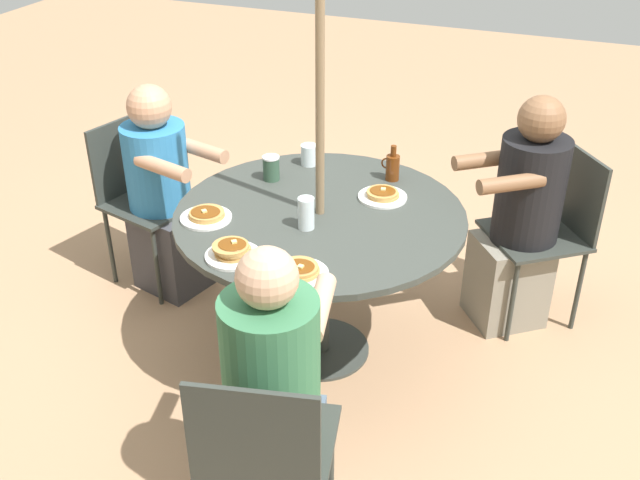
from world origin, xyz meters
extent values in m
plane|color=tan|center=(0.00, 0.00, 0.00)|extent=(12.00, 12.00, 0.00)
cylinder|color=#383D38|center=(0.00, 0.00, 0.01)|extent=(0.47, 0.47, 0.01)
cylinder|color=#383D38|center=(0.00, 0.00, 0.36)|extent=(0.09, 0.09, 0.72)
cylinder|color=#383D38|center=(0.00, 0.00, 0.73)|extent=(1.26, 1.26, 0.03)
cylinder|color=#846B4C|center=(0.00, 0.00, 1.10)|extent=(0.04, 0.04, 2.21)
cylinder|color=#333833|center=(-0.82, -0.40, 0.23)|extent=(0.02, 0.02, 0.45)
cylinder|color=#333833|center=(-0.60, -0.68, 0.23)|extent=(0.02, 0.02, 0.45)
cylinder|color=#333833|center=(-1.10, -0.62, 0.23)|extent=(0.02, 0.02, 0.45)
cylinder|color=#333833|center=(-0.89, -0.90, 0.23)|extent=(0.02, 0.02, 0.45)
cube|color=#333833|center=(-0.85, -0.65, 0.46)|extent=(0.59, 0.59, 0.02)
cube|color=#333833|center=(-1.01, -0.77, 0.67)|extent=(0.26, 0.33, 0.40)
cube|color=gray|center=(-0.77, -0.58, 0.23)|extent=(0.44, 0.44, 0.45)
cylinder|color=black|center=(-0.81, -0.61, 0.71)|extent=(0.32, 0.32, 0.52)
sphere|color=brown|center=(-0.81, -0.61, 1.06)|extent=(0.21, 0.21, 0.21)
cylinder|color=brown|center=(-0.74, -0.40, 0.83)|extent=(0.28, 0.24, 0.07)
cylinder|color=brown|center=(-0.58, -0.60, 0.83)|extent=(0.28, 0.24, 0.07)
cylinder|color=#333833|center=(0.82, -0.40, 0.23)|extent=(0.02, 0.02, 0.45)
cylinder|color=#333833|center=(0.91, -0.05, 0.23)|extent=(0.02, 0.02, 0.45)
cylinder|color=#333833|center=(1.17, -0.49, 0.23)|extent=(0.02, 0.02, 0.45)
cylinder|color=#333833|center=(1.25, -0.14, 0.23)|extent=(0.02, 0.02, 0.45)
cube|color=#333833|center=(1.04, -0.27, 0.46)|extent=(0.51, 0.51, 0.02)
cube|color=#333833|center=(1.23, -0.32, 0.67)|extent=(0.12, 0.39, 0.40)
cube|color=#3D3D42|center=(0.93, -0.24, 0.23)|extent=(0.40, 0.38, 0.45)
cylinder|color=teal|center=(0.98, -0.25, 0.68)|extent=(0.32, 0.32, 0.45)
sphere|color=tan|center=(0.98, -0.25, 1.00)|extent=(0.22, 0.22, 0.22)
cylinder|color=tan|center=(0.76, -0.33, 0.78)|extent=(0.33, 0.15, 0.07)
cylinder|color=tan|center=(0.83, -0.08, 0.78)|extent=(0.33, 0.15, 0.07)
cylinder|color=#333833|center=(-0.02, 0.91, 0.23)|extent=(0.02, 0.02, 0.45)
cylinder|color=#333833|center=(-0.37, 0.83, 0.23)|extent=(0.02, 0.02, 0.45)
cube|color=#333833|center=(-0.23, 1.05, 0.46)|extent=(0.50, 0.50, 0.02)
cube|color=#333833|center=(-0.28, 1.24, 0.67)|extent=(0.39, 0.10, 0.40)
cube|color=slate|center=(-0.21, 0.94, 0.23)|extent=(0.36, 0.39, 0.45)
cylinder|color=#38754C|center=(-0.22, 0.99, 0.72)|extent=(0.31, 0.31, 0.54)
sphere|color=#DBA884|center=(-0.22, 0.99, 1.07)|extent=(0.19, 0.19, 0.19)
cylinder|color=#DBA884|center=(-0.06, 0.83, 0.85)|extent=(0.14, 0.32, 0.07)
cylinder|color=#DBA884|center=(-0.30, 0.78, 0.85)|extent=(0.14, 0.32, 0.07)
cylinder|color=white|center=(-0.21, -0.23, 0.75)|extent=(0.22, 0.22, 0.01)
cylinder|color=#BC8947|center=(-0.21, -0.23, 0.76)|extent=(0.14, 0.14, 0.01)
cylinder|color=#BC8947|center=(-0.21, -0.22, 0.78)|extent=(0.14, 0.14, 0.01)
ellipsoid|color=brown|center=(-0.21, -0.23, 0.78)|extent=(0.12, 0.11, 0.00)
cube|color=#F4E084|center=(-0.21, -0.23, 0.79)|extent=(0.02, 0.02, 0.01)
cylinder|color=white|center=(0.43, 0.23, 0.75)|extent=(0.22, 0.22, 0.01)
cylinder|color=#BC8947|center=(0.42, 0.22, 0.76)|extent=(0.15, 0.15, 0.01)
cylinder|color=#BC8947|center=(0.42, 0.22, 0.77)|extent=(0.15, 0.15, 0.01)
ellipsoid|color=brown|center=(0.43, 0.23, 0.78)|extent=(0.13, 0.12, 0.00)
cube|color=#F4E084|center=(0.43, 0.23, 0.79)|extent=(0.03, 0.03, 0.01)
cylinder|color=white|center=(0.18, 0.46, 0.75)|extent=(0.22, 0.22, 0.01)
cylinder|color=#BC8947|center=(0.18, 0.45, 0.76)|extent=(0.14, 0.14, 0.01)
cylinder|color=#BC8947|center=(0.18, 0.45, 0.77)|extent=(0.13, 0.13, 0.01)
cylinder|color=#BC8947|center=(0.18, 0.46, 0.79)|extent=(0.14, 0.14, 0.01)
cylinder|color=#BC8947|center=(0.19, 0.46, 0.80)|extent=(0.14, 0.14, 0.01)
ellipsoid|color=brown|center=(0.18, 0.46, 0.80)|extent=(0.11, 0.10, 0.00)
cube|color=#F4E084|center=(0.18, 0.45, 0.81)|extent=(0.03, 0.03, 0.01)
cylinder|color=white|center=(-0.11, 0.48, 0.75)|extent=(0.22, 0.22, 0.01)
cylinder|color=#BC8947|center=(-0.11, 0.48, 0.76)|extent=(0.15, 0.15, 0.01)
cylinder|color=#BC8947|center=(-0.10, 0.48, 0.78)|extent=(0.14, 0.14, 0.01)
ellipsoid|color=brown|center=(-0.11, 0.48, 0.79)|extent=(0.11, 0.11, 0.00)
cube|color=#F4E084|center=(-0.12, 0.49, 0.79)|extent=(0.02, 0.02, 0.01)
cylinder|color=#602D0F|center=(-0.19, -0.42, 0.81)|extent=(0.06, 0.06, 0.12)
cylinder|color=#602D0F|center=(-0.19, -0.42, 0.89)|extent=(0.03, 0.03, 0.05)
torus|color=#602D0F|center=(-0.17, -0.42, 0.82)|extent=(0.06, 0.01, 0.06)
cylinder|color=#33513D|center=(0.33, -0.22, 0.80)|extent=(0.08, 0.08, 0.11)
cylinder|color=white|center=(0.33, -0.22, 0.86)|extent=(0.08, 0.08, 0.01)
cylinder|color=silver|center=(0.01, 0.14, 0.81)|extent=(0.07, 0.07, 0.14)
cylinder|color=silver|center=(0.23, -0.44, 0.80)|extent=(0.08, 0.08, 0.10)
camera|label=1|loc=(-1.03, 2.62, 2.27)|focal=42.00mm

